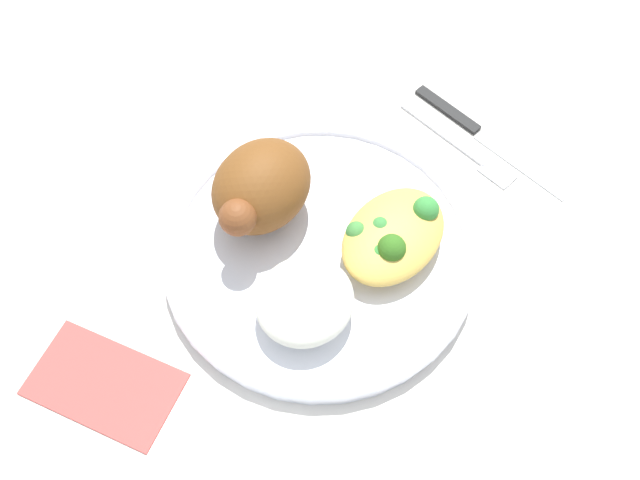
{
  "coord_description": "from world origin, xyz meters",
  "views": [
    {
      "loc": [
        0.24,
        0.18,
        0.54
      ],
      "look_at": [
        0.0,
        0.0,
        0.03
      ],
      "focal_mm": 38.13,
      "sensor_mm": 36.0,
      "label": 1
    }
  ],
  "objects_px": {
    "mac_cheese_with_broccoli": "(393,235)",
    "fork": "(462,147)",
    "plate": "(320,251)",
    "napkin": "(104,384)",
    "rice_pile": "(305,301)",
    "knife": "(478,130)",
    "roasted_chicken": "(259,190)"
  },
  "relations": [
    {
      "from": "mac_cheese_with_broccoli",
      "to": "fork",
      "type": "xyz_separation_m",
      "value": [
        -0.15,
        -0.01,
        -0.03
      ]
    },
    {
      "from": "plate",
      "to": "fork",
      "type": "bearing_deg",
      "value": 168.51
    },
    {
      "from": "plate",
      "to": "napkin",
      "type": "bearing_deg",
      "value": -18.65
    },
    {
      "from": "rice_pile",
      "to": "napkin",
      "type": "xyz_separation_m",
      "value": [
        0.15,
        -0.1,
        -0.04
      ]
    },
    {
      "from": "mac_cheese_with_broccoli",
      "to": "plate",
      "type": "bearing_deg",
      "value": -51.32
    },
    {
      "from": "plate",
      "to": "rice_pile",
      "type": "xyz_separation_m",
      "value": [
        0.06,
        0.03,
        0.03
      ]
    },
    {
      "from": "napkin",
      "to": "knife",
      "type": "bearing_deg",
      "value": 165.39
    },
    {
      "from": "knife",
      "to": "fork",
      "type": "bearing_deg",
      "value": -4.65
    },
    {
      "from": "roasted_chicken",
      "to": "fork",
      "type": "xyz_separation_m",
      "value": [
        -0.19,
        0.1,
        -0.06
      ]
    },
    {
      "from": "fork",
      "to": "plate",
      "type": "bearing_deg",
      "value": -11.49
    },
    {
      "from": "roasted_chicken",
      "to": "mac_cheese_with_broccoli",
      "type": "bearing_deg",
      "value": 111.54
    },
    {
      "from": "plate",
      "to": "rice_pile",
      "type": "distance_m",
      "value": 0.07
    },
    {
      "from": "roasted_chicken",
      "to": "mac_cheese_with_broccoli",
      "type": "distance_m",
      "value": 0.12
    },
    {
      "from": "mac_cheese_with_broccoli",
      "to": "knife",
      "type": "xyz_separation_m",
      "value": [
        -0.17,
        -0.01,
        -0.03
      ]
    },
    {
      "from": "rice_pile",
      "to": "napkin",
      "type": "distance_m",
      "value": 0.18
    },
    {
      "from": "rice_pile",
      "to": "knife",
      "type": "distance_m",
      "value": 0.28
    },
    {
      "from": "fork",
      "to": "napkin",
      "type": "bearing_deg",
      "value": -15.28
    },
    {
      "from": "plate",
      "to": "rice_pile",
      "type": "relative_size",
      "value": 3.34
    },
    {
      "from": "plate",
      "to": "napkin",
      "type": "xyz_separation_m",
      "value": [
        0.2,
        -0.07,
        -0.01
      ]
    },
    {
      "from": "rice_pile",
      "to": "mac_cheese_with_broccoli",
      "type": "distance_m",
      "value": 0.1
    },
    {
      "from": "roasted_chicken",
      "to": "rice_pile",
      "type": "bearing_deg",
      "value": 60.01
    },
    {
      "from": "fork",
      "to": "knife",
      "type": "bearing_deg",
      "value": 175.35
    },
    {
      "from": "roasted_chicken",
      "to": "napkin",
      "type": "xyz_separation_m",
      "value": [
        0.2,
        -0.01,
        -0.06
      ]
    },
    {
      "from": "mac_cheese_with_broccoli",
      "to": "knife",
      "type": "relative_size",
      "value": 0.58
    },
    {
      "from": "plate",
      "to": "fork",
      "type": "relative_size",
      "value": 1.98
    },
    {
      "from": "plate",
      "to": "napkin",
      "type": "height_order",
      "value": "plate"
    },
    {
      "from": "fork",
      "to": "mac_cheese_with_broccoli",
      "type": "bearing_deg",
      "value": 4.55
    },
    {
      "from": "plate",
      "to": "napkin",
      "type": "relative_size",
      "value": 2.3
    },
    {
      "from": "napkin",
      "to": "rice_pile",
      "type": "bearing_deg",
      "value": 146.44
    },
    {
      "from": "rice_pile",
      "to": "knife",
      "type": "xyz_separation_m",
      "value": [
        -0.27,
        0.01,
        -0.04
      ]
    },
    {
      "from": "roasted_chicken",
      "to": "rice_pile",
      "type": "height_order",
      "value": "roasted_chicken"
    },
    {
      "from": "mac_cheese_with_broccoli",
      "to": "knife",
      "type": "height_order",
      "value": "mac_cheese_with_broccoli"
    }
  ]
}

